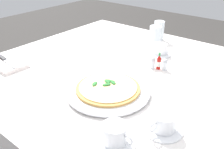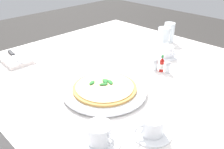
{
  "view_description": "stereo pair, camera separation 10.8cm",
  "coord_description": "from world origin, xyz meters",
  "px_view_note": "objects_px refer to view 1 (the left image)",
  "views": [
    {
      "loc": [
        0.66,
        -0.85,
        1.26
      ],
      "look_at": [
        0.06,
        -0.11,
        0.75
      ],
      "focal_mm": 38.64,
      "sensor_mm": 36.0,
      "label": 1
    },
    {
      "loc": [
        0.74,
        -0.78,
        1.26
      ],
      "look_at": [
        0.06,
        -0.11,
        0.75
      ],
      "focal_mm": 38.64,
      "sensor_mm": 36.0,
      "label": 2
    }
  ],
  "objects_px": {
    "water_glass_far_right": "(155,37)",
    "dinner_knife": "(6,61)",
    "pizza": "(108,88)",
    "salt_shaker": "(165,65)",
    "napkin_folded": "(7,63)",
    "coffee_cup_right_edge": "(160,50)",
    "water_glass_near_left": "(159,31)",
    "pepper_shaker": "(152,63)",
    "coffee_cup_near_right": "(164,123)",
    "hot_sauce_bottle": "(159,63)",
    "coffee_cup_center_back": "(115,135)",
    "pizza_plate": "(108,91)"
  },
  "relations": [
    {
      "from": "coffee_cup_center_back",
      "to": "dinner_knife",
      "type": "xyz_separation_m",
      "value": [
        -0.76,
        0.09,
        -0.01
      ]
    },
    {
      "from": "water_glass_far_right",
      "to": "napkin_folded",
      "type": "xyz_separation_m",
      "value": [
        -0.45,
        -0.69,
        -0.04
      ]
    },
    {
      "from": "coffee_cup_near_right",
      "to": "hot_sauce_bottle",
      "type": "xyz_separation_m",
      "value": [
        -0.23,
        0.38,
        0.01
      ]
    },
    {
      "from": "pizza",
      "to": "water_glass_near_left",
      "type": "relative_size",
      "value": 2.2
    },
    {
      "from": "salt_shaker",
      "to": "pizza_plate",
      "type": "bearing_deg",
      "value": -103.66
    },
    {
      "from": "pizza",
      "to": "salt_shaker",
      "type": "distance_m",
      "value": 0.34
    },
    {
      "from": "dinner_knife",
      "to": "water_glass_near_left",
      "type": "bearing_deg",
      "value": 70.54
    },
    {
      "from": "coffee_cup_right_edge",
      "to": "dinner_knife",
      "type": "height_order",
      "value": "coffee_cup_right_edge"
    },
    {
      "from": "pizza_plate",
      "to": "water_glass_near_left",
      "type": "xyz_separation_m",
      "value": [
        -0.15,
        0.69,
        0.04
      ]
    },
    {
      "from": "hot_sauce_bottle",
      "to": "water_glass_near_left",
      "type": "bearing_deg",
      "value": 119.03
    },
    {
      "from": "water_glass_far_right",
      "to": "salt_shaker",
      "type": "bearing_deg",
      "value": -51.36
    },
    {
      "from": "water_glass_far_right",
      "to": "coffee_cup_right_edge",
      "type": "bearing_deg",
      "value": -47.47
    },
    {
      "from": "coffee_cup_center_back",
      "to": "salt_shaker",
      "type": "xyz_separation_m",
      "value": [
        -0.11,
        0.54,
        -0.01
      ]
    },
    {
      "from": "pizza",
      "to": "pepper_shaker",
      "type": "bearing_deg",
      "value": 85.41
    },
    {
      "from": "water_glass_far_right",
      "to": "dinner_knife",
      "type": "relative_size",
      "value": 0.62
    },
    {
      "from": "coffee_cup_center_back",
      "to": "salt_shaker",
      "type": "relative_size",
      "value": 2.36
    },
    {
      "from": "coffee_cup_center_back",
      "to": "hot_sauce_bottle",
      "type": "relative_size",
      "value": 1.6
    },
    {
      "from": "pepper_shaker",
      "to": "pizza_plate",
      "type": "bearing_deg",
      "value": -94.49
    },
    {
      "from": "water_glass_near_left",
      "to": "coffee_cup_right_edge",
      "type": "bearing_deg",
      "value": -59.37
    },
    {
      "from": "water_glass_far_right",
      "to": "dinner_knife",
      "type": "distance_m",
      "value": 0.82
    },
    {
      "from": "pizza",
      "to": "napkin_folded",
      "type": "xyz_separation_m",
      "value": [
        -0.56,
        -0.12,
        -0.01
      ]
    },
    {
      "from": "pizza_plate",
      "to": "coffee_cup_center_back",
      "type": "bearing_deg",
      "value": -46.4
    },
    {
      "from": "pizza_plate",
      "to": "coffee_cup_right_edge",
      "type": "height_order",
      "value": "coffee_cup_right_edge"
    },
    {
      "from": "pizza_plate",
      "to": "water_glass_near_left",
      "type": "relative_size",
      "value": 2.88
    },
    {
      "from": "water_glass_far_right",
      "to": "salt_shaker",
      "type": "distance_m",
      "value": 0.32
    },
    {
      "from": "water_glass_far_right",
      "to": "pizza_plate",
      "type": "bearing_deg",
      "value": -78.61
    },
    {
      "from": "coffee_cup_right_edge",
      "to": "coffee_cup_near_right",
      "type": "bearing_deg",
      "value": -60.27
    },
    {
      "from": "coffee_cup_right_edge",
      "to": "pepper_shaker",
      "type": "bearing_deg",
      "value": -72.58
    },
    {
      "from": "coffee_cup_right_edge",
      "to": "water_glass_far_right",
      "type": "distance_m",
      "value": 0.13
    },
    {
      "from": "water_glass_far_right",
      "to": "hot_sauce_bottle",
      "type": "height_order",
      "value": "water_glass_far_right"
    },
    {
      "from": "salt_shaker",
      "to": "coffee_cup_near_right",
      "type": "bearing_deg",
      "value": -62.9
    },
    {
      "from": "pizza_plate",
      "to": "salt_shaker",
      "type": "relative_size",
      "value": 6.06
    },
    {
      "from": "coffee_cup_near_right",
      "to": "pepper_shaker",
      "type": "height_order",
      "value": "coffee_cup_near_right"
    },
    {
      "from": "water_glass_near_left",
      "to": "pepper_shaker",
      "type": "relative_size",
      "value": 2.1
    },
    {
      "from": "water_glass_near_left",
      "to": "salt_shaker",
      "type": "relative_size",
      "value": 2.1
    },
    {
      "from": "salt_shaker",
      "to": "water_glass_near_left",
      "type": "bearing_deg",
      "value": 122.94
    },
    {
      "from": "pizza_plate",
      "to": "coffee_cup_near_right",
      "type": "height_order",
      "value": "coffee_cup_near_right"
    },
    {
      "from": "water_glass_far_right",
      "to": "dinner_knife",
      "type": "bearing_deg",
      "value": -122.79
    },
    {
      "from": "pizza",
      "to": "coffee_cup_center_back",
      "type": "distance_m",
      "value": 0.28
    },
    {
      "from": "pepper_shaker",
      "to": "water_glass_near_left",
      "type": "bearing_deg",
      "value": 115.03
    },
    {
      "from": "coffee_cup_center_back",
      "to": "dinner_knife",
      "type": "bearing_deg",
      "value": 173.29
    },
    {
      "from": "pizza_plate",
      "to": "water_glass_far_right",
      "type": "bearing_deg",
      "value": 101.39
    },
    {
      "from": "water_glass_far_right",
      "to": "water_glass_near_left",
      "type": "height_order",
      "value": "water_glass_far_right"
    },
    {
      "from": "coffee_cup_right_edge",
      "to": "coffee_cup_center_back",
      "type": "height_order",
      "value": "coffee_cup_center_back"
    },
    {
      "from": "coffee_cup_right_edge",
      "to": "water_glass_near_left",
      "type": "distance_m",
      "value": 0.25
    },
    {
      "from": "hot_sauce_bottle",
      "to": "pepper_shaker",
      "type": "bearing_deg",
      "value": -160.35
    },
    {
      "from": "pizza",
      "to": "hot_sauce_bottle",
      "type": "relative_size",
      "value": 3.14
    },
    {
      "from": "coffee_cup_center_back",
      "to": "pepper_shaker",
      "type": "xyz_separation_m",
      "value": [
        -0.17,
        0.52,
        -0.01
      ]
    },
    {
      "from": "coffee_cup_center_back",
      "to": "hot_sauce_bottle",
      "type": "xyz_separation_m",
      "value": [
        -0.14,
        0.53,
        0.0
      ]
    },
    {
      "from": "pizza",
      "to": "water_glass_near_left",
      "type": "distance_m",
      "value": 0.71
    }
  ]
}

